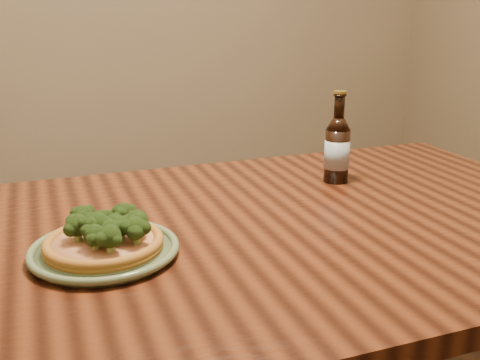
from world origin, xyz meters
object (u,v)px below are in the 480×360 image
object	(u,v)px
plate	(104,250)
table	(230,270)
beer_bottle	(337,149)
pizza	(105,238)

from	to	relation	value
plate	table	bearing A→B (deg)	10.75
table	beer_bottle	world-z (taller)	beer_bottle
table	beer_bottle	size ratio (longest dim) A/B	7.23
table	beer_bottle	bearing A→B (deg)	28.84
pizza	beer_bottle	bearing A→B (deg)	21.93
beer_bottle	plate	bearing A→B (deg)	-137.04
table	pizza	distance (m)	0.28
plate	pizza	xyz separation A→B (m)	(0.00, -0.00, 0.02)
table	plate	distance (m)	0.27
plate	pizza	size ratio (longest dim) A/B	1.26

